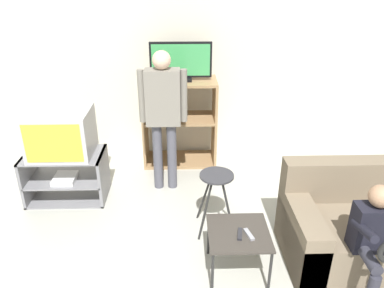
{
  "coord_description": "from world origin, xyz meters",
  "views": [
    {
      "loc": [
        0.01,
        -1.16,
        2.42
      ],
      "look_at": [
        0.1,
        2.02,
        0.9
      ],
      "focal_mm": 35.0,
      "sensor_mm": 36.0,
      "label": 1
    }
  ],
  "objects_px": {
    "remote_control_black": "(240,234)",
    "folding_stool": "(216,186)",
    "television_main": "(60,133)",
    "person_standing_adult": "(163,109)",
    "tv_stand": "(67,176)",
    "remote_control_white": "(249,234)",
    "snack_table": "(238,236)",
    "television_flat": "(181,62)",
    "couch": "(367,230)",
    "media_shelf": "(180,121)",
    "person_seated_child": "(377,239)"
  },
  "relations": [
    {
      "from": "tv_stand",
      "to": "media_shelf",
      "type": "relative_size",
      "value": 0.77
    },
    {
      "from": "snack_table",
      "to": "remote_control_black",
      "type": "relative_size",
      "value": 3.54
    },
    {
      "from": "snack_table",
      "to": "remote_control_black",
      "type": "distance_m",
      "value": 0.07
    },
    {
      "from": "tv_stand",
      "to": "television_main",
      "type": "relative_size",
      "value": 1.32
    },
    {
      "from": "remote_control_white",
      "to": "tv_stand",
      "type": "bearing_deg",
      "value": 129.51
    },
    {
      "from": "remote_control_black",
      "to": "folding_stool",
      "type": "bearing_deg",
      "value": 112.26
    },
    {
      "from": "television_main",
      "to": "folding_stool",
      "type": "xyz_separation_m",
      "value": [
        1.63,
        -0.63,
        -0.3
      ]
    },
    {
      "from": "media_shelf",
      "to": "couch",
      "type": "height_order",
      "value": "media_shelf"
    },
    {
      "from": "television_main",
      "to": "couch",
      "type": "distance_m",
      "value": 3.18
    },
    {
      "from": "television_main",
      "to": "snack_table",
      "type": "xyz_separation_m",
      "value": [
        1.77,
        -1.24,
        -0.42
      ]
    },
    {
      "from": "television_main",
      "to": "person_standing_adult",
      "type": "relative_size",
      "value": 0.4
    },
    {
      "from": "remote_control_black",
      "to": "remote_control_white",
      "type": "xyz_separation_m",
      "value": [
        0.07,
        -0.01,
        0.0
      ]
    },
    {
      "from": "tv_stand",
      "to": "television_flat",
      "type": "xyz_separation_m",
      "value": [
        1.31,
        0.84,
        1.09
      ]
    },
    {
      "from": "remote_control_black",
      "to": "person_seated_child",
      "type": "distance_m",
      "value": 1.02
    },
    {
      "from": "tv_stand",
      "to": "remote_control_white",
      "type": "height_order",
      "value": "tv_stand"
    },
    {
      "from": "media_shelf",
      "to": "remote_control_black",
      "type": "xyz_separation_m",
      "value": [
        0.5,
        -2.12,
        -0.14
      ]
    },
    {
      "from": "person_standing_adult",
      "to": "tv_stand",
      "type": "bearing_deg",
      "value": -169.96
    },
    {
      "from": "snack_table",
      "to": "remote_control_black",
      "type": "bearing_deg",
      "value": -85.71
    },
    {
      "from": "tv_stand",
      "to": "remote_control_black",
      "type": "bearing_deg",
      "value": -35.39
    },
    {
      "from": "person_standing_adult",
      "to": "couch",
      "type": "bearing_deg",
      "value": -34.44
    },
    {
      "from": "tv_stand",
      "to": "snack_table",
      "type": "xyz_separation_m",
      "value": [
        1.77,
        -1.22,
        0.11
      ]
    },
    {
      "from": "tv_stand",
      "to": "television_flat",
      "type": "bearing_deg",
      "value": 32.71
    },
    {
      "from": "television_flat",
      "to": "couch",
      "type": "distance_m",
      "value": 2.73
    },
    {
      "from": "television_flat",
      "to": "person_standing_adult",
      "type": "xyz_separation_m",
      "value": [
        -0.2,
        -0.64,
        -0.36
      ]
    },
    {
      "from": "media_shelf",
      "to": "television_flat",
      "type": "distance_m",
      "value": 0.78
    },
    {
      "from": "snack_table",
      "to": "person_seated_child",
      "type": "bearing_deg",
      "value": -19.38
    },
    {
      "from": "television_main",
      "to": "remote_control_white",
      "type": "xyz_separation_m",
      "value": [
        1.84,
        -1.29,
        -0.36
      ]
    },
    {
      "from": "television_main",
      "to": "media_shelf",
      "type": "distance_m",
      "value": 1.54
    },
    {
      "from": "tv_stand",
      "to": "remote_control_white",
      "type": "xyz_separation_m",
      "value": [
        1.85,
        -1.27,
        0.17
      ]
    },
    {
      "from": "remote_control_white",
      "to": "person_seated_child",
      "type": "height_order",
      "value": "person_seated_child"
    },
    {
      "from": "tv_stand",
      "to": "snack_table",
      "type": "distance_m",
      "value": 2.15
    },
    {
      "from": "snack_table",
      "to": "person_seated_child",
      "type": "height_order",
      "value": "person_seated_child"
    },
    {
      "from": "person_standing_adult",
      "to": "remote_control_white",
      "type": "bearing_deg",
      "value": -63.13
    },
    {
      "from": "couch",
      "to": "snack_table",
      "type": "bearing_deg",
      "value": -172.53
    },
    {
      "from": "television_flat",
      "to": "remote_control_black",
      "type": "relative_size",
      "value": 5.25
    },
    {
      "from": "television_main",
      "to": "person_seated_child",
      "type": "relative_size",
      "value": 0.65
    },
    {
      "from": "media_shelf",
      "to": "snack_table",
      "type": "relative_size",
      "value": 2.23
    },
    {
      "from": "tv_stand",
      "to": "television_flat",
      "type": "height_order",
      "value": "television_flat"
    },
    {
      "from": "remote_control_white",
      "to": "couch",
      "type": "distance_m",
      "value": 1.13
    },
    {
      "from": "tv_stand",
      "to": "person_seated_child",
      "type": "xyz_separation_m",
      "value": [
        2.73,
        -1.56,
        0.34
      ]
    },
    {
      "from": "television_main",
      "to": "remote_control_white",
      "type": "height_order",
      "value": "television_main"
    },
    {
      "from": "television_main",
      "to": "tv_stand",
      "type": "bearing_deg",
      "value": -106.12
    },
    {
      "from": "couch",
      "to": "tv_stand",
      "type": "bearing_deg",
      "value": 160.12
    },
    {
      "from": "television_flat",
      "to": "folding_stool",
      "type": "relative_size",
      "value": 1.2
    },
    {
      "from": "television_main",
      "to": "television_flat",
      "type": "distance_m",
      "value": 1.64
    },
    {
      "from": "couch",
      "to": "remote_control_black",
      "type": "bearing_deg",
      "value": -170.56
    },
    {
      "from": "person_seated_child",
      "to": "tv_stand",
      "type": "bearing_deg",
      "value": 150.31
    },
    {
      "from": "tv_stand",
      "to": "person_standing_adult",
      "type": "bearing_deg",
      "value": 10.04
    },
    {
      "from": "television_flat",
      "to": "remote_control_white",
      "type": "relative_size",
      "value": 5.25
    },
    {
      "from": "tv_stand",
      "to": "remote_control_black",
      "type": "relative_size",
      "value": 6.06
    }
  ]
}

